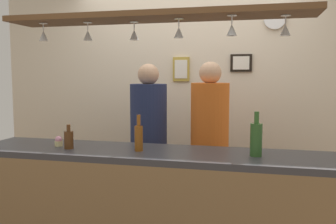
# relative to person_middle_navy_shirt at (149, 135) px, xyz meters

# --- Properties ---
(back_wall) EXTENTS (4.40, 0.06, 2.60)m
(back_wall) POSITION_rel_person_middle_navy_shirt_xyz_m (0.26, 0.70, 0.30)
(back_wall) COLOR beige
(back_wall) RESTS_ON ground_plane
(bar_counter) EXTENTS (2.70, 0.55, 1.02)m
(bar_counter) POSITION_rel_person_middle_navy_shirt_xyz_m (0.26, -0.90, -0.32)
(bar_counter) COLOR #38383D
(bar_counter) RESTS_ON ground_plane
(overhead_glass_rack) EXTENTS (2.20, 0.36, 0.04)m
(overhead_glass_rack) POSITION_rel_person_middle_navy_shirt_xyz_m (0.26, -0.70, 0.97)
(overhead_glass_rack) COLOR brown
(hanging_wineglass_far_left) EXTENTS (0.07, 0.07, 0.13)m
(hanging_wineglass_far_left) POSITION_rel_person_middle_navy_shirt_xyz_m (-0.61, -0.73, 0.86)
(hanging_wineglass_far_left) COLOR silver
(hanging_wineglass_far_left) RESTS_ON overhead_glass_rack
(hanging_wineglass_left) EXTENTS (0.07, 0.07, 0.13)m
(hanging_wineglass_left) POSITION_rel_person_middle_navy_shirt_xyz_m (-0.26, -0.69, 0.86)
(hanging_wineglass_left) COLOR silver
(hanging_wineglass_left) RESTS_ON overhead_glass_rack
(hanging_wineglass_center_left) EXTENTS (0.07, 0.07, 0.13)m
(hanging_wineglass_center_left) POSITION_rel_person_middle_navy_shirt_xyz_m (0.08, -0.63, 0.86)
(hanging_wineglass_center_left) COLOR silver
(hanging_wineglass_center_left) RESTS_ON overhead_glass_rack
(hanging_wineglass_center) EXTENTS (0.07, 0.07, 0.13)m
(hanging_wineglass_center) POSITION_rel_person_middle_navy_shirt_xyz_m (0.43, -0.71, 0.86)
(hanging_wineglass_center) COLOR silver
(hanging_wineglass_center) RESTS_ON overhead_glass_rack
(hanging_wineglass_center_right) EXTENTS (0.07, 0.07, 0.13)m
(hanging_wineglass_center_right) POSITION_rel_person_middle_navy_shirt_xyz_m (0.80, -0.76, 0.86)
(hanging_wineglass_center_right) COLOR silver
(hanging_wineglass_center_right) RESTS_ON overhead_glass_rack
(hanging_wineglass_right) EXTENTS (0.07, 0.07, 0.13)m
(hanging_wineglass_right) POSITION_rel_person_middle_navy_shirt_xyz_m (1.14, -0.68, 0.86)
(hanging_wineglass_right) COLOR silver
(hanging_wineglass_right) RESTS_ON overhead_glass_rack
(person_middle_navy_shirt) EXTENTS (0.34, 0.34, 1.67)m
(person_middle_navy_shirt) POSITION_rel_person_middle_navy_shirt_xyz_m (0.00, 0.00, 0.00)
(person_middle_navy_shirt) COLOR #2D334C
(person_middle_navy_shirt) RESTS_ON ground_plane
(person_right_orange_shirt) EXTENTS (0.34, 0.34, 1.68)m
(person_right_orange_shirt) POSITION_rel_person_middle_navy_shirt_xyz_m (0.57, 0.00, 0.01)
(person_right_orange_shirt) COLOR #2D334C
(person_right_orange_shirt) RESTS_ON ground_plane
(bottle_champagne_green) EXTENTS (0.08, 0.08, 0.30)m
(bottle_champagne_green) POSITION_rel_person_middle_navy_shirt_xyz_m (0.97, -0.75, 0.14)
(bottle_champagne_green) COLOR #2D5623
(bottle_champagne_green) RESTS_ON bar_counter
(bottle_beer_amber_tall) EXTENTS (0.06, 0.06, 0.26)m
(bottle_beer_amber_tall) POSITION_rel_person_middle_navy_shirt_xyz_m (0.16, -0.77, 0.12)
(bottle_beer_amber_tall) COLOR brown
(bottle_beer_amber_tall) RESTS_ON bar_counter
(bottle_beer_brown_stubby) EXTENTS (0.07, 0.07, 0.18)m
(bottle_beer_brown_stubby) POSITION_rel_person_middle_navy_shirt_xyz_m (-0.37, -0.82, 0.09)
(bottle_beer_brown_stubby) COLOR #512D14
(bottle_beer_brown_stubby) RESTS_ON bar_counter
(cupcake) EXTENTS (0.06, 0.06, 0.08)m
(cupcake) POSITION_rel_person_middle_navy_shirt_xyz_m (-0.49, -0.75, 0.05)
(cupcake) COLOR beige
(cupcake) RESTS_ON bar_counter
(picture_frame_crest) EXTENTS (0.18, 0.02, 0.26)m
(picture_frame_crest) POSITION_rel_person_middle_navy_shirt_xyz_m (0.17, 0.66, 0.62)
(picture_frame_crest) COLOR #B29338
(picture_frame_crest) RESTS_ON back_wall
(picture_frame_upper_small) EXTENTS (0.22, 0.02, 0.18)m
(picture_frame_upper_small) POSITION_rel_person_middle_navy_shirt_xyz_m (0.81, 0.66, 0.68)
(picture_frame_upper_small) COLOR black
(picture_frame_upper_small) RESTS_ON back_wall
(wall_clock) EXTENTS (0.22, 0.03, 0.22)m
(wall_clock) POSITION_rel_person_middle_navy_shirt_xyz_m (1.13, 0.65, 1.13)
(wall_clock) COLOR white
(wall_clock) RESTS_ON back_wall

